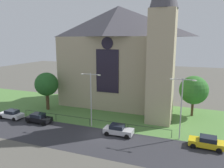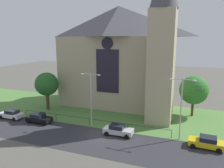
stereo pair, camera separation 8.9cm
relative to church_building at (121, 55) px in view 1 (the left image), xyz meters
The scene contains 13 objects.
ground 11.86m from the church_building, 69.32° to the right, with size 160.00×160.00×0.00m, color #56544C.
road_asphalt 20.43m from the church_building, 83.20° to the right, with size 120.00×8.00×0.01m, color #2D2D33.
grass_verge 12.91m from the church_building, 74.50° to the right, with size 120.00×20.00×0.01m, color #517F3D.
church_building is the anchor object (origin of this frame).
iron_railing 16.05m from the church_building, 93.39° to the right, with size 25.40×0.07×1.13m.
tree_left_near 15.72m from the church_building, 145.24° to the right, with size 4.48×4.48×7.28m.
tree_right_far 15.60m from the church_building, ahead, with size 5.01×5.01×7.23m.
streetlamp_near 14.03m from the church_building, 91.78° to the right, with size 3.37×0.26×8.49m.
streetlamp_far 19.06m from the church_building, 45.48° to the right, with size 3.37×0.26×8.55m.
parked_car_white 23.14m from the church_building, 134.96° to the right, with size 4.25×2.13×1.51m.
parked_car_black 19.89m from the church_building, 121.74° to the right, with size 4.22×2.06×1.51m.
parked_car_silver 18.14m from the church_building, 72.64° to the right, with size 4.23×2.08×1.51m.
parked_car_yellow 23.77m from the church_building, 41.58° to the right, with size 4.28×2.18×1.51m.
Camera 1 is at (12.06, -27.05, 13.40)m, focal length 35.15 mm.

